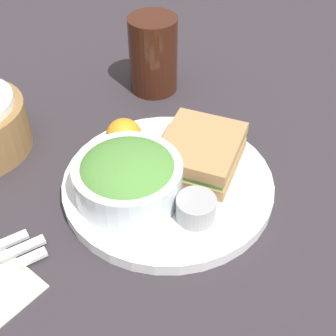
{
  "coord_description": "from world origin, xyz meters",
  "views": [
    {
      "loc": [
        -0.34,
        -0.28,
        0.44
      ],
      "look_at": [
        0.0,
        0.0,
        0.04
      ],
      "focal_mm": 50.0,
      "sensor_mm": 36.0,
      "label": 1
    }
  ],
  "objects_px": {
    "plate": "(168,184)",
    "drink_glass": "(153,55)",
    "sandwich": "(200,152)",
    "dressing_cup": "(196,208)",
    "salad_bowl": "(128,176)"
  },
  "relations": [
    {
      "from": "drink_glass",
      "to": "dressing_cup",
      "type": "bearing_deg",
      "value": -129.76
    },
    {
      "from": "salad_bowl",
      "to": "plate",
      "type": "bearing_deg",
      "value": -25.52
    },
    {
      "from": "plate",
      "to": "dressing_cup",
      "type": "distance_m",
      "value": 0.08
    },
    {
      "from": "salad_bowl",
      "to": "drink_glass",
      "type": "xyz_separation_m",
      "value": [
        0.22,
        0.15,
        0.02
      ]
    },
    {
      "from": "salad_bowl",
      "to": "drink_glass",
      "type": "distance_m",
      "value": 0.27
    },
    {
      "from": "drink_glass",
      "to": "plate",
      "type": "bearing_deg",
      "value": -134.64
    },
    {
      "from": "plate",
      "to": "dressing_cup",
      "type": "height_order",
      "value": "dressing_cup"
    },
    {
      "from": "dressing_cup",
      "to": "drink_glass",
      "type": "height_order",
      "value": "drink_glass"
    },
    {
      "from": "sandwich",
      "to": "drink_glass",
      "type": "xyz_separation_m",
      "value": [
        0.12,
        0.19,
        0.02
      ]
    },
    {
      "from": "salad_bowl",
      "to": "sandwich",
      "type": "bearing_deg",
      "value": -20.53
    },
    {
      "from": "drink_glass",
      "to": "sandwich",
      "type": "bearing_deg",
      "value": -123.01
    },
    {
      "from": "plate",
      "to": "dressing_cup",
      "type": "bearing_deg",
      "value": -113.11
    },
    {
      "from": "plate",
      "to": "salad_bowl",
      "type": "xyz_separation_m",
      "value": [
        -0.05,
        0.02,
        0.04
      ]
    },
    {
      "from": "sandwich",
      "to": "salad_bowl",
      "type": "bearing_deg",
      "value": 159.47
    },
    {
      "from": "plate",
      "to": "drink_glass",
      "type": "bearing_deg",
      "value": 45.36
    }
  ]
}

